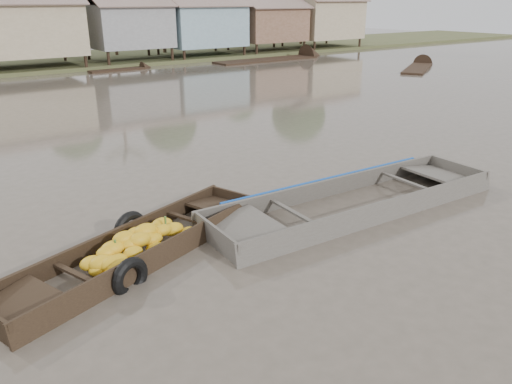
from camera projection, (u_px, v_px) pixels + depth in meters
ground at (269, 251)px, 9.46m from camera, size 120.00×120.00×0.00m
riverbank at (24, 21)px, 34.11m from camera, size 120.00×12.47×10.22m
banana_boat at (136, 250)px, 9.16m from camera, size 5.89×3.16×0.83m
viewer_boat at (355, 205)px, 11.38m from camera, size 7.45×2.31×0.59m
distant_boats at (164, 74)px, 32.26m from camera, size 47.73×14.47×0.35m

